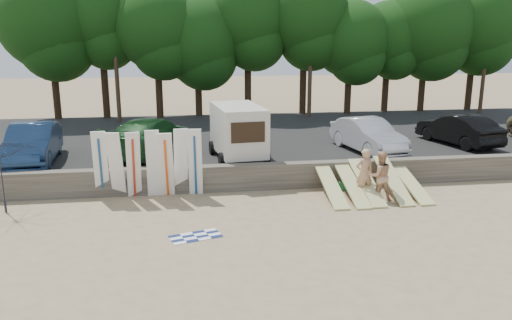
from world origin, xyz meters
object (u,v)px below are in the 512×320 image
at_px(cooler, 344,186).
at_px(beach_umbrella, 1,178).
at_px(car_0, 33,144).
at_px(car_2, 368,135).
at_px(beachgoer_a, 364,173).
at_px(beachgoer_b, 380,176).
at_px(car_1, 151,136).
at_px(car_3, 458,129).
at_px(box_trailer, 238,129).

xyz_separation_m(cooler, beach_umbrella, (-12.05, -0.91, 1.07)).
xyz_separation_m(car_0, car_2, (14.34, 0.09, -0.06)).
height_order(car_2, beachgoer_a, car_2).
relative_size(car_0, car_2, 1.08).
distance_m(beachgoer_a, beachgoer_b, 0.57).
height_order(car_0, cooler, car_0).
bearing_deg(beachgoer_b, car_1, -30.51).
bearing_deg(beachgoer_b, beach_umbrella, 0.58).
bearing_deg(car_3, car_0, -9.80).
xyz_separation_m(car_3, beachgoer_b, (-6.11, -5.49, -0.54)).
distance_m(car_0, beach_umbrella, 4.18).
bearing_deg(car_2, cooler, -133.21).
xyz_separation_m(car_2, beachgoer_a, (-1.75, -4.37, -0.52)).
bearing_deg(beachgoer_a, cooler, -75.67).
distance_m(car_1, beachgoer_b, 9.98).
height_order(car_3, beach_umbrella, beach_umbrella).
bearing_deg(car_1, beachgoer_b, 169.86).
relative_size(box_trailer, beachgoer_a, 2.03).
xyz_separation_m(car_1, car_2, (9.63, -0.73, -0.07)).
bearing_deg(box_trailer, car_3, 0.98).
relative_size(beachgoer_b, beach_umbrella, 0.66).
bearing_deg(cooler, car_1, 166.43).
bearing_deg(box_trailer, beachgoer_b, -47.67).
height_order(car_1, cooler, car_1).
height_order(car_2, beachgoer_b, car_2).
xyz_separation_m(car_2, car_3, (4.83, 0.80, -0.01)).
distance_m(box_trailer, car_1, 3.93).
height_order(car_1, beach_umbrella, beach_umbrella).
bearing_deg(beach_umbrella, beachgoer_b, -1.95).
bearing_deg(beachgoer_a, beachgoer_b, 137.64).
distance_m(car_2, beach_umbrella, 14.84).
relative_size(box_trailer, car_0, 0.77).
height_order(car_1, beachgoer_a, car_1).
distance_m(car_0, car_2, 14.34).
xyz_separation_m(car_1, car_3, (14.46, 0.06, -0.08)).
distance_m(car_2, cooler, 4.19).
distance_m(beachgoer_b, cooler, 1.78).
xyz_separation_m(car_2, beachgoer_b, (-1.28, -4.70, -0.54)).
bearing_deg(box_trailer, beachgoer_a, -48.34).
relative_size(car_2, beachgoer_b, 2.51).
bearing_deg(box_trailer, car_2, -0.69).
relative_size(car_1, beachgoer_a, 3.05).
relative_size(car_2, beachgoer_a, 2.45).
relative_size(car_2, cooler, 11.91).
relative_size(box_trailer, cooler, 9.88).
height_order(beachgoer_a, beachgoer_b, beachgoer_a).
height_order(car_1, beachgoer_b, car_1).
distance_m(car_0, cooler, 12.68).
height_order(car_1, car_3, car_1).
distance_m(beachgoer_a, beach_umbrella, 12.47).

